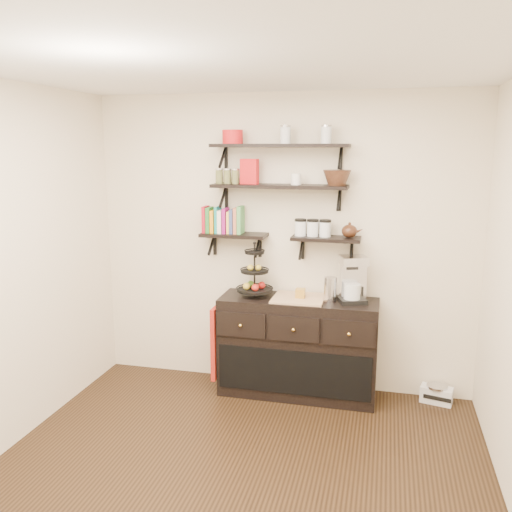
{
  "coord_description": "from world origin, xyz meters",
  "views": [
    {
      "loc": [
        0.93,
        -3.07,
        2.23
      ],
      "look_at": [
        -0.1,
        1.15,
        1.35
      ],
      "focal_mm": 38.0,
      "sensor_mm": 36.0,
      "label": 1
    }
  ],
  "objects_px": {
    "sideboard": "(298,347)",
    "fruit_stand": "(255,278)",
    "coffee_maker": "(353,280)",
    "radio": "(437,394)"
  },
  "relations": [
    {
      "from": "sideboard",
      "to": "radio",
      "type": "height_order",
      "value": "sideboard"
    },
    {
      "from": "coffee_maker",
      "to": "radio",
      "type": "distance_m",
      "value": 1.27
    },
    {
      "from": "coffee_maker",
      "to": "radio",
      "type": "relative_size",
      "value": 1.4
    },
    {
      "from": "sideboard",
      "to": "fruit_stand",
      "type": "distance_m",
      "value": 0.73
    },
    {
      "from": "fruit_stand",
      "to": "radio",
      "type": "relative_size",
      "value": 1.62
    },
    {
      "from": "coffee_maker",
      "to": "sideboard",
      "type": "bearing_deg",
      "value": 163.71
    },
    {
      "from": "sideboard",
      "to": "fruit_stand",
      "type": "bearing_deg",
      "value": 179.53
    },
    {
      "from": "sideboard",
      "to": "radio",
      "type": "xyz_separation_m",
      "value": [
        1.23,
        0.11,
        -0.37
      ]
    },
    {
      "from": "sideboard",
      "to": "fruit_stand",
      "type": "relative_size",
      "value": 2.93
    },
    {
      "from": "coffee_maker",
      "to": "radio",
      "type": "xyz_separation_m",
      "value": [
        0.76,
        0.08,
        -1.01
      ]
    }
  ]
}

